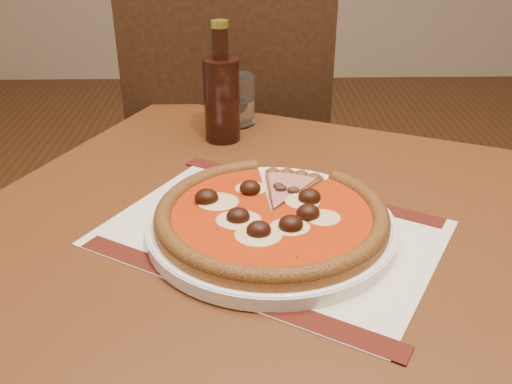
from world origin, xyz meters
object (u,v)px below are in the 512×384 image
at_px(table, 256,275).
at_px(bottle, 222,95).
at_px(plate, 271,227).
at_px(water_glass, 235,100).
at_px(pizza, 271,214).
at_px(chair_far, 230,159).

xyz_separation_m(table, bottle, (-0.06, 0.29, 0.19)).
bearing_deg(table, plate, -66.96).
bearing_deg(bottle, water_glass, 74.90).
bearing_deg(water_glass, pizza, -82.92).
bearing_deg(pizza, table, 112.60).
bearing_deg(plate, chair_far, 96.08).
bearing_deg(bottle, chair_far, 89.49).
distance_m(table, bottle, 0.35).
relative_size(plate, bottle, 1.54).
bearing_deg(chair_far, bottle, 88.56).
distance_m(chair_far, pizza, 0.72).
height_order(table, chair_far, chair_far).
distance_m(chair_far, bottle, 0.44).
distance_m(plate, pizza, 0.02).
xyz_separation_m(pizza, water_glass, (-0.05, 0.42, 0.02)).
relative_size(chair_far, water_glass, 10.06).
distance_m(plate, water_glass, 0.42).
bearing_deg(chair_far, pizza, 95.13).
bearing_deg(table, pizza, -67.40).
height_order(table, plate, plate).
bearing_deg(plate, table, 113.04).
relative_size(table, chair_far, 1.09).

